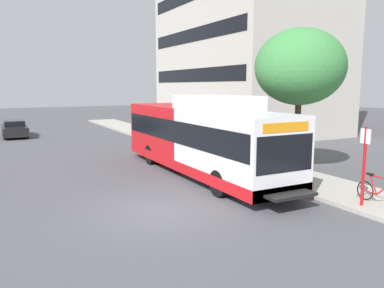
{
  "coord_description": "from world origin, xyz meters",
  "views": [
    {
      "loc": [
        -4.61,
        -11.05,
        4.03
      ],
      "look_at": [
        2.9,
        3.21,
        1.6
      ],
      "focal_mm": 35.95,
      "sensor_mm": 36.0,
      "label": 1
    }
  ],
  "objects_px": {
    "transit_bus": "(200,138)",
    "street_tree_near_stop": "(300,67)",
    "bicycle_parked": "(380,192)",
    "bus_stop_sign_pole": "(364,160)",
    "parked_car_far_lane": "(15,129)"
  },
  "relations": [
    {
      "from": "transit_bus",
      "to": "street_tree_near_stop",
      "type": "xyz_separation_m",
      "value": [
        4.04,
        -1.92,
        3.17
      ]
    },
    {
      "from": "transit_bus",
      "to": "bicycle_parked",
      "type": "relative_size",
      "value": 6.96
    },
    {
      "from": "bus_stop_sign_pole",
      "to": "bicycle_parked",
      "type": "distance_m",
      "value": 1.27
    },
    {
      "from": "bicycle_parked",
      "to": "transit_bus",
      "type": "bearing_deg",
      "value": 111.81
    },
    {
      "from": "transit_bus",
      "to": "street_tree_near_stop",
      "type": "height_order",
      "value": "street_tree_near_stop"
    },
    {
      "from": "bicycle_parked",
      "to": "street_tree_near_stop",
      "type": "distance_m",
      "value": 6.88
    },
    {
      "from": "bus_stop_sign_pole",
      "to": "parked_car_far_lane",
      "type": "height_order",
      "value": "bus_stop_sign_pole"
    },
    {
      "from": "bus_stop_sign_pole",
      "to": "transit_bus",
      "type": "bearing_deg",
      "value": 107.66
    },
    {
      "from": "bus_stop_sign_pole",
      "to": "parked_car_far_lane",
      "type": "bearing_deg",
      "value": 109.36
    },
    {
      "from": "bicycle_parked",
      "to": "bus_stop_sign_pole",
      "type": "bearing_deg",
      "value": 164.7
    },
    {
      "from": "parked_car_far_lane",
      "to": "street_tree_near_stop",
      "type": "bearing_deg",
      "value": -62.19
    },
    {
      "from": "transit_bus",
      "to": "street_tree_near_stop",
      "type": "relative_size",
      "value": 1.89
    },
    {
      "from": "transit_bus",
      "to": "parked_car_far_lane",
      "type": "height_order",
      "value": "transit_bus"
    },
    {
      "from": "street_tree_near_stop",
      "to": "parked_car_far_lane",
      "type": "height_order",
      "value": "street_tree_near_stop"
    },
    {
      "from": "transit_bus",
      "to": "bus_stop_sign_pole",
      "type": "distance_m",
      "value": 7.32
    }
  ]
}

